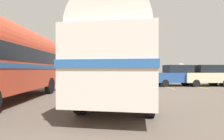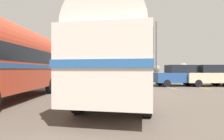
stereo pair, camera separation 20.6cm
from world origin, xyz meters
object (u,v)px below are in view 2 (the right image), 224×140
at_px(parked_car_nearest, 178,75).
at_px(parked_car_middle, 209,75).
at_px(vintage_coach, 121,57).
at_px(second_coach, 6,57).
at_px(lamp_post, 155,49).

distance_m(parked_car_nearest, parked_car_middle, 2.67).
height_order(vintage_coach, second_coach, same).
bearing_deg(second_coach, lamp_post, 45.26).
relative_size(vintage_coach, parked_car_middle, 2.11).
relative_size(parked_car_nearest, lamp_post, 0.67).
xyz_separation_m(parked_car_nearest, parked_car_middle, (2.64, -0.39, 0.00)).
distance_m(second_coach, lamp_post, 12.76).
height_order(second_coach, parked_car_middle, second_coach).
height_order(vintage_coach, lamp_post, lamp_post).
relative_size(vintage_coach, lamp_post, 1.46).
bearing_deg(parked_car_middle, lamp_post, 67.83).
distance_m(second_coach, parked_car_nearest, 13.01).
xyz_separation_m(vintage_coach, lamp_post, (4.49, 8.31, 1.42)).
bearing_deg(second_coach, parked_car_middle, 29.16).
bearing_deg(second_coach, parked_car_nearest, 35.31).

